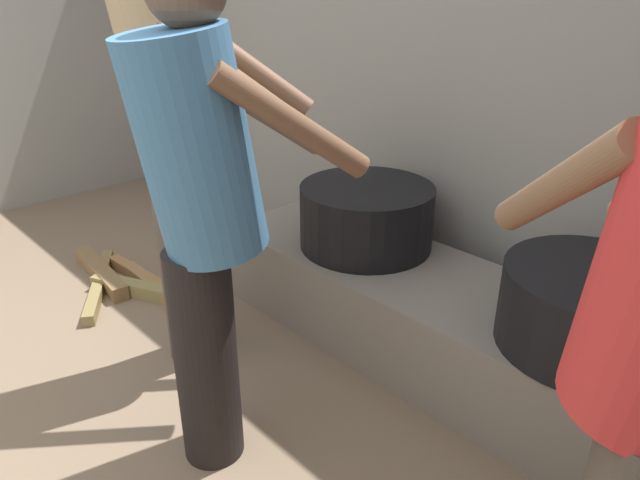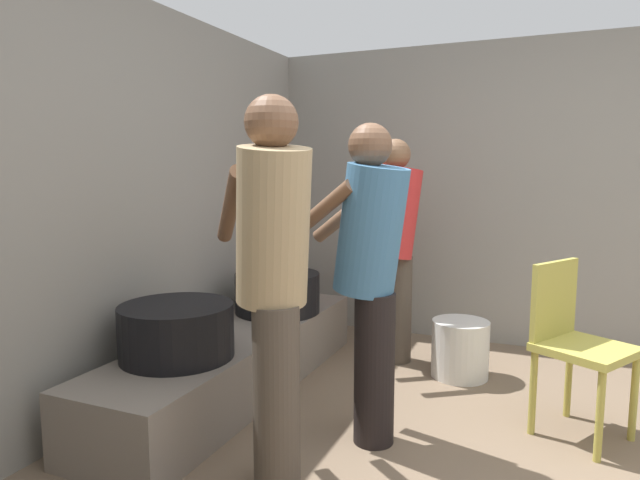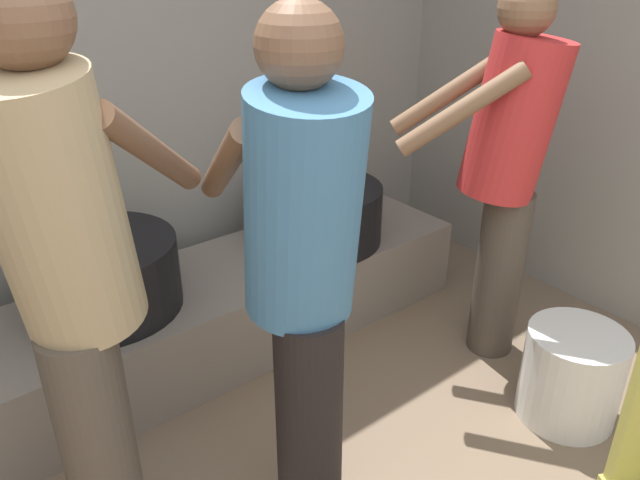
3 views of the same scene
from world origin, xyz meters
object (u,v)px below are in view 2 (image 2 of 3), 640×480
at_px(chair_olive, 574,339).
at_px(bucket_white_plastic, 460,349).
at_px(cooking_pot_main, 277,292).
at_px(cook_in_red_shirt, 395,237).
at_px(cook_in_blue_shirt, 370,264).
at_px(cooking_pot_secondary, 177,331).
at_px(cook_in_tan_shirt, 273,267).

xyz_separation_m(chair_olive, bucket_white_plastic, (0.57, 0.65, -0.31)).
distance_m(cooking_pot_main, chair_olive, 1.87).
xyz_separation_m(cook_in_red_shirt, chair_olive, (-0.67, -1.13, -0.39)).
height_order(cook_in_blue_shirt, chair_olive, cook_in_blue_shirt).
distance_m(cooking_pot_secondary, cook_in_red_shirt, 1.64).
xyz_separation_m(cooking_pot_secondary, chair_olive, (0.72, -1.90, -0.02)).
distance_m(cook_in_tan_shirt, chair_olive, 1.61).
height_order(cook_in_blue_shirt, cook_in_tan_shirt, cook_in_tan_shirt).
bearing_deg(chair_olive, cooking_pot_secondary, 110.69).
height_order(cook_in_tan_shirt, chair_olive, cook_in_tan_shirt).
bearing_deg(bucket_white_plastic, cooking_pot_secondary, 135.63).
distance_m(cook_in_tan_shirt, bucket_white_plastic, 1.82).
height_order(cooking_pot_main, cook_in_blue_shirt, cook_in_blue_shirt).
distance_m(cooking_pot_main, cook_in_red_shirt, 0.89).
relative_size(cooking_pot_secondary, cook_in_red_shirt, 0.38).
height_order(cooking_pot_secondary, chair_olive, chair_olive).
distance_m(cooking_pot_main, cook_in_blue_shirt, 1.27).
bearing_deg(cook_in_red_shirt, cooking_pot_secondary, 150.83).
xyz_separation_m(cook_in_tan_shirt, bucket_white_plastic, (1.57, -0.53, -0.76)).
xyz_separation_m(cooking_pot_main, cook_in_blue_shirt, (-0.79, -0.92, 0.38)).
distance_m(cook_in_blue_shirt, bucket_white_plastic, 1.30).
distance_m(cooking_pot_main, bucket_white_plastic, 1.27).
bearing_deg(bucket_white_plastic, cook_in_tan_shirt, 161.16).
bearing_deg(cooking_pot_main, cook_in_tan_shirt, -152.92).
distance_m(cook_in_red_shirt, chair_olive, 1.37).
bearing_deg(cook_in_blue_shirt, chair_olive, -62.73).
relative_size(cook_in_red_shirt, bucket_white_plastic, 4.17).
xyz_separation_m(cook_in_red_shirt, cook_in_tan_shirt, (-1.67, 0.05, 0.06)).
bearing_deg(cook_in_red_shirt, bucket_white_plastic, -102.31).
bearing_deg(chair_olive, cook_in_red_shirt, 59.20).
relative_size(cook_in_tan_shirt, chair_olive, 1.87).
height_order(cooking_pot_main, bucket_white_plastic, cooking_pot_main).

